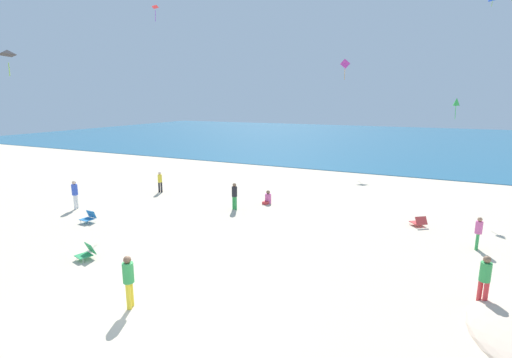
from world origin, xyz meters
name	(u,v)px	position (x,y,z in m)	size (l,w,h in m)	color
ground_plane	(277,215)	(0.00, 10.00, 0.00)	(120.00, 120.00, 0.00)	beige
ocean_water	(382,139)	(0.00, 53.96, 0.03)	(120.00, 60.00, 0.05)	#236084
beach_chair_mid_beach	(419,222)	(7.06, 11.35, 0.23)	(0.88, 0.90, 0.53)	#D13D3D
beach_chair_far_right	(87,252)	(-4.63, 1.50, 0.28)	(0.70, 0.78, 0.62)	#2D9956
beach_chair_far_left	(89,217)	(-8.26, 4.75, 0.28)	(0.65, 0.66, 0.59)	#2370B2
person_0	(160,181)	(-9.10, 11.38, 0.82)	(0.37, 0.37, 1.42)	black
person_1	(129,278)	(-0.52, -0.46, 0.96)	(0.43, 0.43, 1.66)	yellow
person_2	(234,194)	(-2.61, 9.98, 0.90)	(0.37, 0.37, 1.55)	green
person_3	(485,277)	(9.11, 4.24, 0.93)	(0.45, 0.45, 1.61)	red
person_4	(268,199)	(-1.42, 11.99, 0.30)	(0.43, 0.68, 0.81)	#D8599E
person_5	(75,193)	(-10.94, 6.19, 0.96)	(0.42, 0.42, 1.66)	white
person_6	(478,231)	(9.38, 9.20, 0.82)	(0.31, 0.31, 1.41)	green
kite_black	(7,52)	(-10.00, 2.79, 8.21)	(0.81, 0.73, 1.17)	black
kite_red	(155,7)	(-9.67, 12.46, 12.04)	(0.40, 0.46, 1.05)	red
kite_green	(457,102)	(8.36, 16.51, 6.05)	(0.44, 0.44, 1.21)	green
kite_magenta	(345,64)	(-0.59, 27.75, 9.35)	(0.85, 0.47, 1.87)	#DB3DA8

